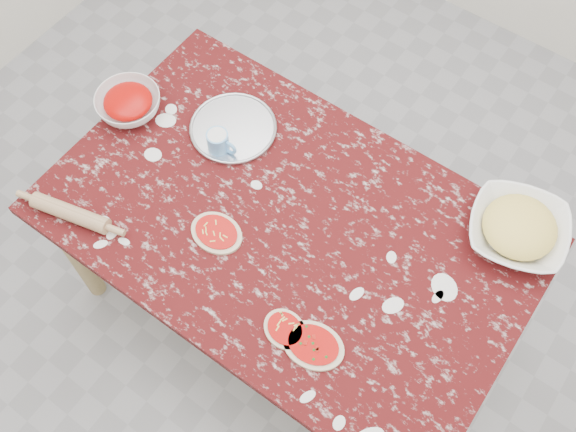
# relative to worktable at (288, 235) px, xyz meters

# --- Properties ---
(ground) EXTENTS (4.00, 4.00, 0.00)m
(ground) POSITION_rel_worktable_xyz_m (0.00, 0.00, -0.67)
(ground) COLOR gray
(worktable) EXTENTS (1.60, 1.00, 0.75)m
(worktable) POSITION_rel_worktable_xyz_m (0.00, 0.00, 0.00)
(worktable) COLOR #400C0D
(worktable) RESTS_ON ground
(pizza_tray) EXTENTS (0.40, 0.40, 0.01)m
(pizza_tray) POSITION_rel_worktable_xyz_m (-0.38, 0.20, 0.09)
(pizza_tray) COLOR #B2B2B7
(pizza_tray) RESTS_ON worktable
(sauce_bowl) EXTENTS (0.31, 0.31, 0.07)m
(sauce_bowl) POSITION_rel_worktable_xyz_m (-0.74, 0.05, 0.12)
(sauce_bowl) COLOR white
(sauce_bowl) RESTS_ON worktable
(cheese_bowl) EXTENTS (0.40, 0.40, 0.08)m
(cheese_bowl) POSITION_rel_worktable_xyz_m (0.63, 0.39, 0.12)
(cheese_bowl) COLOR white
(cheese_bowl) RESTS_ON worktable
(flour_mug) EXTENTS (0.11, 0.08, 0.09)m
(flour_mug) POSITION_rel_worktable_xyz_m (-0.37, 0.10, 0.13)
(flour_mug) COLOR #63AAEA
(flour_mug) RESTS_ON worktable
(pizza_left) EXTENTS (0.18, 0.14, 0.02)m
(pizza_left) POSITION_rel_worktable_xyz_m (-0.17, -0.17, 0.09)
(pizza_left) COLOR beige
(pizza_left) RESTS_ON worktable
(pizza_mid) EXTENTS (0.16, 0.14, 0.02)m
(pizza_mid) POSITION_rel_worktable_xyz_m (0.21, -0.31, 0.09)
(pizza_mid) COLOR beige
(pizza_mid) RESTS_ON worktable
(pizza_right) EXTENTS (0.22, 0.18, 0.02)m
(pizza_right) POSITION_rel_worktable_xyz_m (0.31, -0.30, 0.09)
(pizza_right) COLOR beige
(pizza_right) RESTS_ON worktable
(rolling_pin) EXTENTS (0.28, 0.12, 0.06)m
(rolling_pin) POSITION_rel_worktable_xyz_m (-0.60, -0.40, 0.11)
(rolling_pin) COLOR tan
(rolling_pin) RESTS_ON worktable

